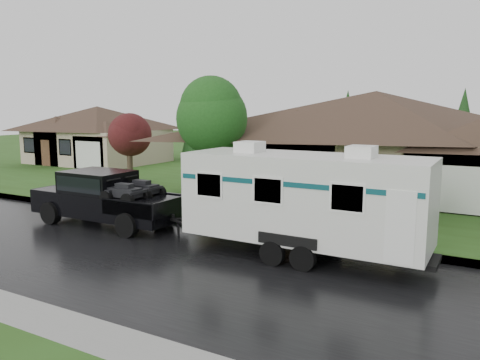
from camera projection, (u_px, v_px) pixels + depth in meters
name	position (u px, v px, depth m)	size (l,w,h in m)	color
ground	(215.00, 248.00, 16.17)	(140.00, 140.00, 0.00)	#2B4C17
road	(181.00, 264.00, 14.45)	(140.00, 8.00, 0.01)	black
curb	(246.00, 231.00, 18.10)	(140.00, 0.50, 0.15)	gray
lawn	(344.00, 185.00, 29.10)	(140.00, 26.00, 0.15)	#2B4C17
house_main	(379.00, 129.00, 26.45)	(19.44, 10.80, 6.90)	gray
house_far	(98.00, 130.00, 39.92)	(10.80, 8.64, 5.80)	#BEAA8D
tree_left_green	(214.00, 114.00, 22.95)	(3.77, 3.77, 6.24)	#382B1E
tree_red	(129.00, 135.00, 28.19)	(2.67, 2.67, 4.42)	#382B1E
shrub_row	(350.00, 193.00, 23.13)	(13.60, 1.00, 1.00)	#143814
pickup_truck	(104.00, 196.00, 19.33)	(6.64, 2.52, 2.21)	black
travel_trailer	(304.00, 198.00, 14.95)	(8.19, 2.88, 3.68)	silver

